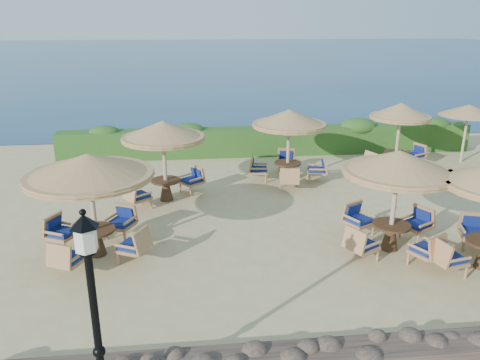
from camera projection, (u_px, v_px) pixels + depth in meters
The scene contains 11 objects.
ground at pixel (309, 220), 13.89m from camera, with size 120.00×120.00×0.00m, color #C8B67F.
sea at pixel (208, 54), 79.68m from camera, with size 160.00×160.00×0.00m, color navy.
hedge at pixel (269, 141), 20.46m from camera, with size 18.00×0.90×1.20m, color #224B18.
stone_wall at pixel (398, 355), 7.99m from camera, with size 15.00×0.65×0.44m, color brown.
lamp_post at pixel (97, 331), 6.51m from camera, with size 0.44×0.44×3.31m.
extra_parasol at pixel (469, 110), 18.86m from camera, with size 2.30×2.30×2.41m.
cafe_set_0 at pixel (90, 184), 11.25m from camera, with size 3.10×3.10×2.65m.
cafe_set_1 at pixel (396, 184), 11.56m from camera, with size 2.80×2.80×2.65m.
cafe_set_3 at pixel (164, 142), 14.80m from camera, with size 2.66×2.66×2.65m.
cafe_set_4 at pixel (289, 134), 16.69m from camera, with size 2.87×2.87×2.65m.
cafe_set_5 at pixel (400, 122), 17.96m from camera, with size 2.85×2.32×2.65m.
Camera 1 is at (-3.40, -12.45, 5.66)m, focal length 35.00 mm.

